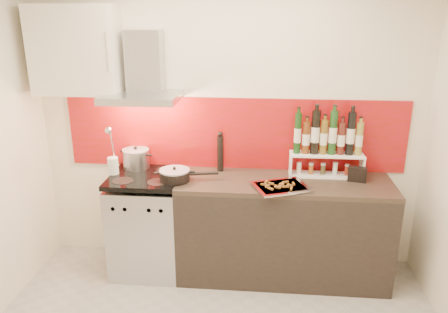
# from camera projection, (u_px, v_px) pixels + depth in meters

# --- Properties ---
(back_wall) EXTENTS (3.40, 0.02, 2.60)m
(back_wall) POSITION_uv_depth(u_px,v_px,m) (229.00, 124.00, 3.86)
(back_wall) COLOR silver
(back_wall) RESTS_ON ground
(backsplash) EXTENTS (3.00, 0.02, 0.64)m
(backsplash) POSITION_uv_depth(u_px,v_px,m) (234.00, 134.00, 3.87)
(backsplash) COLOR maroon
(backsplash) RESTS_ON back_wall
(range_stove) EXTENTS (0.60, 0.60, 0.91)m
(range_stove) POSITION_uv_depth(u_px,v_px,m) (148.00, 224.00, 3.91)
(range_stove) COLOR #B7B7BA
(range_stove) RESTS_ON ground
(counter) EXTENTS (1.80, 0.60, 0.90)m
(counter) POSITION_uv_depth(u_px,v_px,m) (283.00, 229.00, 3.81)
(counter) COLOR black
(counter) RESTS_ON ground
(range_hood) EXTENTS (0.62, 0.50, 0.61)m
(range_hood) POSITION_uv_depth(u_px,v_px,m) (144.00, 76.00, 3.63)
(range_hood) COLOR #B7B7BA
(range_hood) RESTS_ON back_wall
(upper_cabinet) EXTENTS (0.70, 0.35, 0.72)m
(upper_cabinet) POSITION_uv_depth(u_px,v_px,m) (76.00, 50.00, 3.60)
(upper_cabinet) COLOR silver
(upper_cabinet) RESTS_ON back_wall
(stock_pot) EXTENTS (0.24, 0.24, 0.20)m
(stock_pot) POSITION_uv_depth(u_px,v_px,m) (136.00, 159.00, 3.92)
(stock_pot) COLOR #B7B7BA
(stock_pot) RESTS_ON range_stove
(saute_pan) EXTENTS (0.49, 0.26, 0.12)m
(saute_pan) POSITION_uv_depth(u_px,v_px,m) (176.00, 175.00, 3.64)
(saute_pan) COLOR black
(saute_pan) RESTS_ON range_stove
(utensil_jar) EXTENTS (0.09, 0.14, 0.45)m
(utensil_jar) POSITION_uv_depth(u_px,v_px,m) (112.00, 161.00, 3.75)
(utensil_jar) COLOR silver
(utensil_jar) RESTS_ON range_stove
(pepper_mill) EXTENTS (0.06, 0.06, 0.36)m
(pepper_mill) POSITION_uv_depth(u_px,v_px,m) (220.00, 152.00, 3.84)
(pepper_mill) COLOR black
(pepper_mill) RESTS_ON counter
(step_shelf) EXTENTS (0.62, 0.17, 0.58)m
(step_shelf) POSITION_uv_depth(u_px,v_px,m) (327.00, 144.00, 3.69)
(step_shelf) COLOR white
(step_shelf) RESTS_ON counter
(caddy_box) EXTENTS (0.16, 0.10, 0.13)m
(caddy_box) POSITION_uv_depth(u_px,v_px,m) (357.00, 175.00, 3.64)
(caddy_box) COLOR black
(caddy_box) RESTS_ON counter
(baking_tray) EXTENTS (0.51, 0.45, 0.03)m
(baking_tray) POSITION_uv_depth(u_px,v_px,m) (281.00, 187.00, 3.50)
(baking_tray) COLOR silver
(baking_tray) RESTS_ON counter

